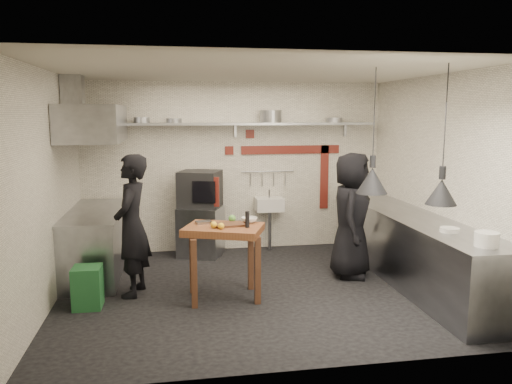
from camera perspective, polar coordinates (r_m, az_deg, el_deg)
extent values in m
plane|color=black|center=(6.65, 0.04, -11.15)|extent=(5.00, 5.00, 0.00)
plane|color=beige|center=(6.27, 0.04, 13.67)|extent=(5.00, 5.00, 0.00)
cube|color=white|center=(8.37, -2.40, 2.87)|extent=(5.00, 0.04, 2.80)
cube|color=white|center=(4.28, 4.80, -2.99)|extent=(5.00, 0.04, 2.80)
cube|color=white|center=(6.38, -22.67, 0.29)|extent=(0.04, 4.20, 2.80)
cube|color=white|center=(7.16, 20.17, 1.31)|extent=(0.04, 4.20, 2.80)
cube|color=maroon|center=(8.50, 4.00, 4.84)|extent=(1.70, 0.02, 0.14)
cube|color=maroon|center=(8.70, 7.81, 1.71)|extent=(0.14, 0.02, 1.10)
cube|color=maroon|center=(8.34, -0.69, 6.65)|extent=(0.14, 0.02, 0.14)
cube|color=maroon|center=(8.31, -3.08, 4.76)|extent=(0.14, 0.02, 0.14)
cube|color=gray|center=(8.14, -2.27, 7.78)|extent=(4.60, 0.34, 0.04)
cube|color=gray|center=(8.27, -15.66, 6.79)|extent=(0.04, 0.06, 0.24)
cube|color=gray|center=(8.30, -2.40, 7.11)|extent=(0.04, 0.06, 0.24)
cube|color=gray|center=(8.74, 10.15, 7.07)|extent=(0.04, 0.06, 0.24)
cylinder|color=gray|center=(8.09, -12.91, 8.02)|extent=(0.31, 0.31, 0.09)
cylinder|color=gray|center=(8.08, -9.37, 8.05)|extent=(0.30, 0.30, 0.07)
cylinder|color=gray|center=(8.24, 1.72, 8.63)|extent=(0.40, 0.40, 0.20)
cylinder|color=gray|center=(8.52, 8.95, 8.14)|extent=(0.28, 0.28, 0.08)
cube|color=gray|center=(8.15, -6.32, -4.48)|extent=(0.82, 0.79, 0.80)
cube|color=black|center=(8.05, -6.42, 0.35)|extent=(0.77, 0.75, 0.58)
cube|color=maroon|center=(7.77, -6.06, 0.05)|extent=(0.49, 0.21, 0.46)
cube|color=black|center=(7.71, -5.99, -0.01)|extent=(0.35, 0.14, 0.34)
cube|color=silver|center=(8.37, 1.53, -1.41)|extent=(0.46, 0.34, 0.22)
cylinder|color=gray|center=(8.34, 1.53, -0.20)|extent=(0.03, 0.03, 0.14)
cylinder|color=gray|center=(8.42, 1.57, -4.41)|extent=(0.06, 0.06, 0.66)
cylinder|color=gray|center=(8.42, 1.36, 2.37)|extent=(0.90, 0.02, 0.02)
cube|color=gray|center=(7.18, 17.32, -6.27)|extent=(0.70, 3.80, 0.90)
cube|color=gray|center=(7.07, 17.49, -2.63)|extent=(0.76, 3.90, 0.03)
cylinder|color=silver|center=(5.66, 24.86, -4.93)|extent=(0.28, 0.28, 0.15)
cylinder|color=silver|center=(6.20, 21.26, -4.05)|extent=(0.28, 0.28, 0.05)
cube|color=gray|center=(7.51, -17.85, -5.62)|extent=(0.70, 1.90, 0.90)
cube|color=gray|center=(7.41, -18.02, -2.14)|extent=(0.76, 2.00, 0.03)
cube|color=gray|center=(7.28, -18.10, 7.45)|extent=(0.78, 1.60, 0.50)
cube|color=gray|center=(7.32, -20.22, 10.49)|extent=(0.28, 0.28, 0.50)
cube|color=#1D5729|center=(6.33, -18.69, -10.27)|extent=(0.33, 0.33, 0.50)
cube|color=#512F1D|center=(6.17, -3.07, -3.72)|extent=(0.39, 0.30, 0.02)
cylinder|color=black|center=(6.03, -1.00, -3.16)|extent=(0.06, 0.06, 0.20)
sphere|color=yellow|center=(6.04, -4.86, -3.75)|extent=(0.08, 0.08, 0.08)
sphere|color=yellow|center=(5.98, -4.01, -3.89)|extent=(0.08, 0.08, 0.08)
sphere|color=#549C3A|center=(6.33, -2.75, -3.04)|extent=(0.11, 0.11, 0.09)
cube|color=gray|center=(6.30, -6.01, -3.46)|extent=(0.22, 0.17, 0.03)
imported|color=silver|center=(6.33, -0.75, -3.21)|extent=(0.26, 0.26, 0.06)
imported|color=black|center=(6.45, -14.00, -3.75)|extent=(0.55, 0.73, 1.79)
imported|color=black|center=(7.10, 10.82, -2.63)|extent=(0.86, 1.01, 1.76)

